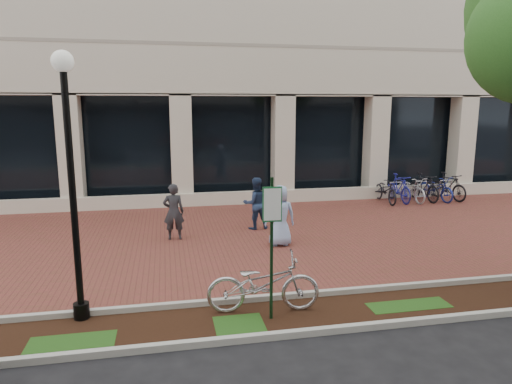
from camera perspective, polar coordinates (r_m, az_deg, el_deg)
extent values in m
plane|color=black|center=(13.56, 0.27, -5.51)|extent=(120.00, 120.00, 0.00)
cube|color=brown|center=(13.56, 0.27, -5.49)|extent=(40.00, 9.00, 0.01)
cube|color=black|center=(8.80, 7.38, -14.86)|extent=(40.00, 1.50, 0.01)
cube|color=#ADACA3|center=(9.43, 5.91, -12.66)|extent=(40.00, 0.12, 0.12)
cube|color=#ADACA3|center=(8.15, 9.15, -16.69)|extent=(40.00, 0.12, 0.12)
cube|color=black|center=(18.61, -3.20, 5.50)|extent=(40.00, 0.15, 4.20)
cube|color=beige|center=(17.81, -2.63, -0.76)|extent=(40.00, 0.25, 0.50)
cube|color=beige|center=(17.92, -2.88, 5.30)|extent=(0.80, 0.80, 4.20)
cube|color=#133418|center=(8.08, 1.95, -7.27)|extent=(0.05, 0.05, 2.59)
cube|color=#196432|center=(7.84, 2.03, -1.55)|extent=(0.34, 0.02, 0.62)
cube|color=white|center=(7.82, 2.06, -1.58)|extent=(0.30, 0.01, 0.56)
cylinder|color=black|center=(9.07, -20.97, -13.71)|extent=(0.28, 0.28, 0.30)
cylinder|color=black|center=(8.46, -21.89, -1.04)|extent=(0.12, 0.12, 4.36)
sphere|color=silver|center=(8.34, -23.04, 14.82)|extent=(0.36, 0.36, 0.36)
imported|color=#B9B9BE|center=(8.62, 0.91, -11.37)|extent=(2.17, 0.96, 1.10)
imported|color=#28292E|center=(13.23, -10.26, -2.45)|extent=(0.61, 0.41, 1.63)
imported|color=navy|center=(14.14, -0.06, -1.43)|extent=(0.85, 0.69, 1.63)
imported|color=#9CB8E8|center=(12.47, 3.03, -2.97)|extent=(0.85, 0.58, 1.69)
imported|color=black|center=(18.80, 15.93, 0.24)|extent=(0.75, 1.95, 1.01)
imported|color=#202295|center=(19.05, 17.41, 0.46)|extent=(0.54, 1.87, 1.12)
imported|color=#B5B4B8|center=(19.33, 18.83, 0.35)|extent=(0.78, 1.96, 1.01)
imported|color=black|center=(19.60, 20.23, 0.57)|extent=(0.73, 1.91, 1.12)
imported|color=navy|center=(19.90, 21.58, 0.46)|extent=(0.98, 2.00, 1.01)
imported|color=black|center=(20.19, 22.90, 0.66)|extent=(0.91, 1.93, 1.12)
cylinder|color=#AEAEB3|center=(19.48, 19.51, 0.08)|extent=(0.04, 0.04, 0.80)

